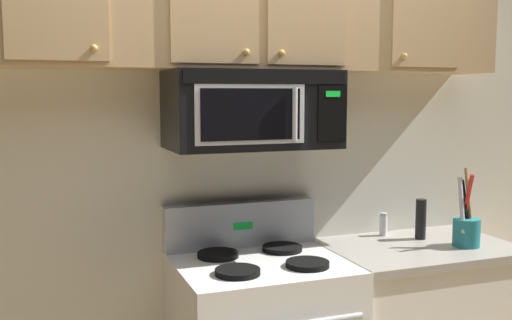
# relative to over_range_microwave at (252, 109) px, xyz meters

# --- Properties ---
(back_wall) EXTENTS (5.20, 0.10, 2.70)m
(back_wall) POSITION_rel_over_range_microwave_xyz_m (0.00, 0.25, -0.23)
(back_wall) COLOR silver
(back_wall) RESTS_ON ground_plane
(over_range_microwave) EXTENTS (0.76, 0.43, 0.35)m
(over_range_microwave) POSITION_rel_over_range_microwave_xyz_m (0.00, 0.00, 0.00)
(over_range_microwave) COLOR black
(upper_cabinets) EXTENTS (2.50, 0.36, 0.55)m
(upper_cabinets) POSITION_rel_over_range_microwave_xyz_m (0.00, 0.03, 0.45)
(upper_cabinets) COLOR tan
(utensil_crock_teal) EXTENTS (0.13, 0.13, 0.39)m
(utensil_crock_teal) POSITION_rel_over_range_microwave_xyz_m (1.04, -0.22, -0.58)
(utensil_crock_teal) COLOR teal
(utensil_crock_teal) RESTS_ON counter_segment
(salt_shaker) EXTENTS (0.04, 0.04, 0.12)m
(salt_shaker) POSITION_rel_over_range_microwave_xyz_m (0.78, 0.12, -0.62)
(salt_shaker) COLOR white
(salt_shaker) RESTS_ON counter_segment
(pepper_mill) EXTENTS (0.05, 0.05, 0.21)m
(pepper_mill) POSITION_rel_over_range_microwave_xyz_m (0.92, -0.02, -0.57)
(pepper_mill) COLOR black
(pepper_mill) RESTS_ON counter_segment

